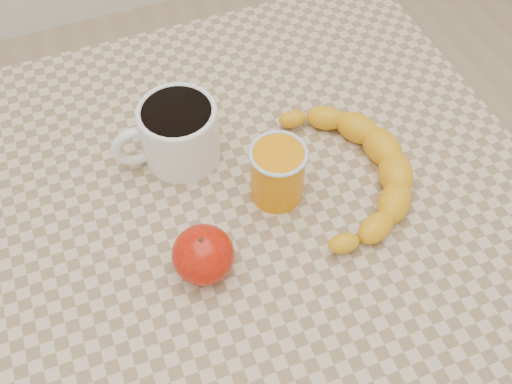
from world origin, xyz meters
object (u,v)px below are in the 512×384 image
object	(u,v)px
table	(256,233)
coffee_mug	(177,132)
orange_juice_glass	(278,173)
banana	(349,171)
apple	(203,255)

from	to	relation	value
table	coffee_mug	bearing A→B (deg)	122.14
table	orange_juice_glass	size ratio (longest dim) A/B	8.96
table	banana	world-z (taller)	banana
table	orange_juice_glass	distance (m)	0.14
banana	coffee_mug	bearing A→B (deg)	163.43
table	apple	size ratio (longest dim) A/B	8.98
apple	banana	size ratio (longest dim) A/B	0.26
coffee_mug	banana	size ratio (longest dim) A/B	0.45
coffee_mug	banana	world-z (taller)	coffee_mug
table	banana	distance (m)	0.17
banana	table	bearing A→B (deg)	-170.88
orange_juice_glass	banana	bearing A→B (deg)	-10.36
orange_juice_glass	banana	size ratio (longest dim) A/B	0.26
coffee_mug	apple	size ratio (longest dim) A/B	1.71
table	orange_juice_glass	bearing A→B (deg)	2.89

